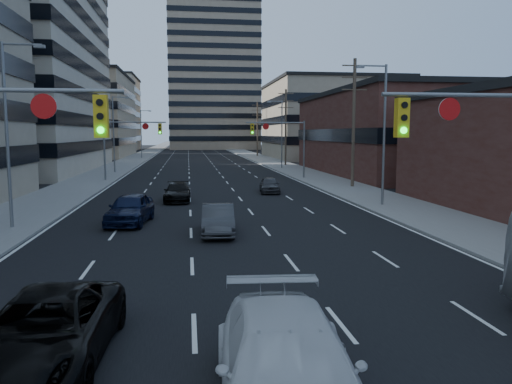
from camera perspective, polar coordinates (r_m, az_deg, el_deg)
name	(u,v)px	position (r m, az deg, el deg)	size (l,w,h in m)	color
road_surface	(195,151)	(135.58, -6.98, 4.69)	(18.00, 300.00, 0.02)	black
sidewalk_left	(152,151)	(135.90, -11.84, 4.63)	(5.00, 300.00, 0.15)	slate
sidewalk_right	(238,150)	(136.22, -2.12, 4.77)	(5.00, 300.00, 0.15)	slate
office_left_far	(77,117)	(107.83, -19.79, 8.08)	(20.00, 30.00, 16.00)	gray
storefront_right_mid	(412,135)	(61.22, 17.36, 6.22)	(20.00, 30.00, 9.00)	#472119
office_right_far	(329,121)	(97.30, 8.37, 8.00)	(22.00, 28.00, 14.00)	gray
apartment_tower	(213,53)	(157.57, -4.97, 15.57)	(26.00, 26.00, 58.00)	gray
bg_block_left	(93,114)	(147.90, -18.12, 8.44)	(24.00, 24.00, 20.00)	#ADA089
bg_block_right	(311,129)	(139.66, 6.34, 7.21)	(22.00, 22.00, 12.00)	gray
signal_near_right	(510,147)	(16.40, 27.03, 4.63)	(6.59, 0.33, 6.00)	slate
signal_far_left	(128,138)	(50.81, -14.39, 6.05)	(6.09, 0.33, 6.00)	slate
signal_far_right	(282,137)	(51.38, 2.99, 6.25)	(6.09, 0.33, 6.00)	slate
utility_pole_block	(354,121)	(43.82, 11.10, 7.99)	(2.20, 0.28, 11.00)	#4C3D2D
utility_pole_midblock	(286,126)	(72.87, 3.42, 7.55)	(2.20, 0.28, 11.00)	#4C3D2D
utility_pole_distant	(257,128)	(102.46, 0.15, 7.32)	(2.20, 0.28, 11.00)	#4C3D2D
streetlight_left_near	(10,126)	(26.85, -26.31, 6.75)	(2.03, 0.22, 9.00)	slate
streetlight_left_mid	(115,130)	(61.07, -15.83, 6.79)	(2.03, 0.22, 9.00)	slate
streetlight_left_far	(142,131)	(95.86, -12.91, 6.76)	(2.03, 0.22, 9.00)	slate
streetlight_right_near	(382,128)	(32.84, 14.20, 7.11)	(2.03, 0.22, 9.00)	slate
streetlight_right_far	(281,131)	(66.62, 2.84, 7.01)	(2.03, 0.22, 9.00)	slate
black_pickup	(45,331)	(11.31, -22.93, -14.43)	(2.45, 5.31, 1.48)	black
white_van	(287,369)	(8.77, 3.58, -19.54)	(2.35, 5.78, 1.68)	silver
sedan_blue	(130,209)	(26.84, -14.19, -1.86)	(1.90, 4.72, 1.61)	black
sedan_grey_center	(218,220)	(23.46, -4.37, -3.16)	(1.47, 4.23, 1.39)	#363638
sedan_black_far	(177,192)	(35.03, -8.98, -0.04)	(1.80, 4.42, 1.28)	black
sedan_grey_right	(269,185)	(39.66, 1.55, 0.81)	(1.49, 3.72, 1.27)	#3A3A3D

